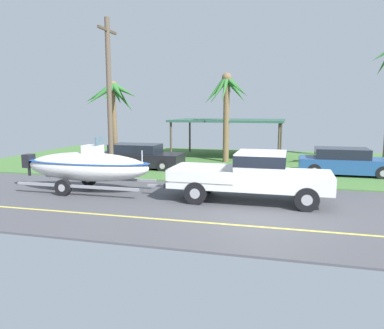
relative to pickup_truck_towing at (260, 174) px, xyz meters
name	(u,v)px	position (x,y,z in m)	size (l,w,h in m)	color
ground	(276,171)	(0.30, 7.20, -1.02)	(36.00, 22.00, 0.11)	#4C4C51
pickup_truck_towing	(260,174)	(0.00, 0.00, 0.00)	(5.92, 2.12, 1.80)	silver
boat_on_trailer	(87,166)	(-6.90, 0.00, 0.01)	(6.43, 2.14, 2.22)	gray
parked_sedan_near	(345,162)	(3.68, 6.55, -0.34)	(4.51, 1.94, 1.38)	#234C89
parked_sedan_far	(139,157)	(-7.16, 5.98, -0.34)	(4.79, 1.82, 1.38)	black
carport_awning	(229,121)	(-3.07, 12.08, 1.48)	(7.33, 5.19, 2.61)	#4C4238
palm_tree_near_left	(113,98)	(-9.24, 7.20, 2.92)	(3.36, 2.94, 4.96)	brown
palm_tree_near_right	(226,95)	(-2.87, 9.60, 3.12)	(2.79, 2.96, 5.49)	brown
utility_pole	(109,95)	(-7.65, 3.61, 2.96)	(0.24, 1.80, 7.64)	brown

